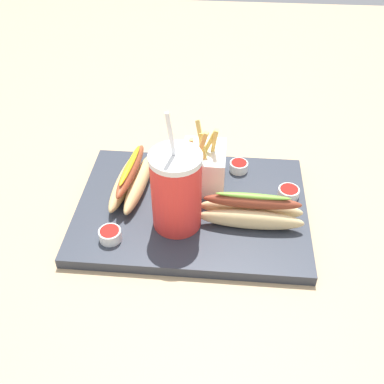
# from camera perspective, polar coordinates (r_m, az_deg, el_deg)

# --- Properties ---
(ground_plane) EXTENTS (2.40, 2.40, 0.02)m
(ground_plane) POSITION_cam_1_polar(r_m,az_deg,el_deg) (0.86, -0.00, -3.02)
(ground_plane) COLOR tan
(food_tray) EXTENTS (0.42, 0.31, 0.02)m
(food_tray) POSITION_cam_1_polar(r_m,az_deg,el_deg) (0.85, -0.00, -2.05)
(food_tray) COLOR #2D333D
(food_tray) RESTS_ON ground_plane
(soda_cup) EXTENTS (0.09, 0.09, 0.23)m
(soda_cup) POSITION_cam_1_polar(r_m,az_deg,el_deg) (0.76, -1.99, 0.18)
(soda_cup) COLOR red
(soda_cup) RESTS_ON food_tray
(fries_basket) EXTENTS (0.08, 0.10, 0.14)m
(fries_basket) POSITION_cam_1_polar(r_m,az_deg,el_deg) (0.86, 1.50, 3.24)
(fries_basket) COLOR white
(fries_basket) RESTS_ON food_tray
(hot_dog_1) EXTENTS (0.18, 0.06, 0.07)m
(hot_dog_1) POSITION_cam_1_polar(r_m,az_deg,el_deg) (0.79, 7.50, -2.44)
(hot_dog_1) COLOR #E5C689
(hot_dog_1) RESTS_ON food_tray
(hot_dog_2) EXTENTS (0.07, 0.18, 0.06)m
(hot_dog_2) POSITION_cam_1_polar(r_m,az_deg,el_deg) (0.86, -7.65, 1.61)
(hot_dog_2) COLOR #DBB775
(hot_dog_2) RESTS_ON food_tray
(ketchup_cup_1) EXTENTS (0.04, 0.04, 0.02)m
(ketchup_cup_1) POSITION_cam_1_polar(r_m,az_deg,el_deg) (0.78, -10.31, -5.30)
(ketchup_cup_1) COLOR white
(ketchup_cup_1) RESTS_ON food_tray
(ketchup_cup_2) EXTENTS (0.04, 0.04, 0.02)m
(ketchup_cup_2) POSITION_cam_1_polar(r_m,az_deg,el_deg) (0.92, 5.93, 3.28)
(ketchup_cup_2) COLOR white
(ketchup_cup_2) RESTS_ON food_tray
(ketchup_cup_3) EXTENTS (0.04, 0.04, 0.02)m
(ketchup_cup_3) POSITION_cam_1_polar(r_m,az_deg,el_deg) (0.87, 12.12, 0.00)
(ketchup_cup_3) COLOR white
(ketchup_cup_3) RESTS_ON food_tray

